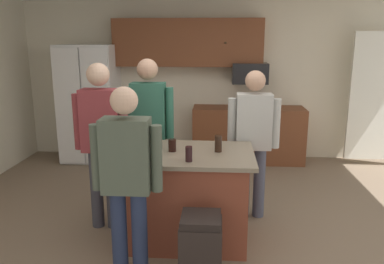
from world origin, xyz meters
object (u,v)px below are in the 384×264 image
object	(u,v)px
microwave_over_range	(250,73)
person_guest_by_door	(253,135)
glass_pilsner	(157,137)
glass_dark_ale	(218,144)
glass_short_whisky	(159,141)
tumbler_amber	(189,154)
person_guest_left	(149,125)
refrigerator	(90,104)
trash_bin	(201,250)
kitchen_island	(190,196)
glass_stout_tall	(172,145)
person_host_foreground	(101,135)
person_elder_center	(127,174)

from	to	relation	value
microwave_over_range	person_guest_by_door	bearing A→B (deg)	-92.73
glass_pilsner	glass_dark_ale	world-z (taller)	glass_pilsner
glass_pilsner	glass_dark_ale	distance (m)	0.66
glass_short_whisky	tumbler_amber	size ratio (longest dim) A/B	1.17
person_guest_left	glass_short_whisky	xyz separation A→B (m)	(0.20, -0.59, -0.03)
glass_short_whisky	tumbler_amber	bearing A→B (deg)	-48.41
refrigerator	trash_bin	xyz separation A→B (m)	(1.99, -3.32, -0.65)
kitchen_island	glass_stout_tall	bearing A→B (deg)	173.67
kitchen_island	person_guest_left	world-z (taller)	person_guest_left
person_host_foreground	person_elder_center	bearing A→B (deg)	-49.23
refrigerator	person_guest_left	distance (m)	2.33
microwave_over_range	person_guest_left	size ratio (longest dim) A/B	0.32
refrigerator	glass_pilsner	xyz separation A→B (m)	(1.49, -2.34, 0.06)
refrigerator	glass_dark_ale	distance (m)	3.32
person_guest_left	trash_bin	xyz separation A→B (m)	(0.66, -1.41, -0.73)
person_guest_left	glass_pilsner	xyz separation A→B (m)	(0.16, -0.42, -0.03)
glass_stout_tall	glass_short_whisky	size ratio (longest dim) A/B	0.74
person_host_foreground	tumbler_amber	distance (m)	1.07
microwave_over_range	glass_pilsner	size ratio (longest dim) A/B	3.38
glass_dark_ale	glass_pilsner	bearing A→B (deg)	160.72
person_elder_center	glass_stout_tall	world-z (taller)	person_elder_center
tumbler_amber	glass_short_whisky	bearing A→B (deg)	131.59
microwave_over_range	person_elder_center	world-z (taller)	person_elder_center
person_guest_by_door	glass_dark_ale	size ratio (longest dim) A/B	10.34
trash_bin	person_elder_center	bearing A→B (deg)	178.01
person_guest_left	tumbler_amber	world-z (taller)	person_guest_left
glass_short_whisky	tumbler_amber	xyz separation A→B (m)	(0.33, -0.37, -0.01)
person_guest_left	tumbler_amber	distance (m)	1.10
glass_stout_tall	glass_short_whisky	bearing A→B (deg)	156.50
glass_short_whisky	glass_dark_ale	bearing A→B (deg)	-4.26
glass_pilsner	glass_short_whisky	bearing A→B (deg)	-77.46
person_guest_left	glass_stout_tall	size ratio (longest dim) A/B	14.78
refrigerator	glass_dark_ale	xyz separation A→B (m)	(2.12, -2.56, 0.05)
person_guest_left	person_host_foreground	bearing A→B (deg)	-79.67
glass_stout_tall	trash_bin	distance (m)	1.06
person_guest_left	person_elder_center	xyz separation A→B (m)	(0.07, -1.38, -0.09)
person_guest_by_door	tumbler_amber	distance (m)	1.09
person_guest_left	glass_dark_ale	size ratio (longest dim) A/B	11.06
glass_pilsner	trash_bin	distance (m)	1.31
glass_short_whisky	tumbler_amber	distance (m)	0.49
microwave_over_range	glass_dark_ale	size ratio (longest dim) A/B	3.49
refrigerator	glass_short_whisky	world-z (taller)	refrigerator
person_host_foreground	refrigerator	bearing A→B (deg)	124.26
kitchen_island	person_guest_by_door	bearing A→B (deg)	41.91
refrigerator	person_elder_center	size ratio (longest dim) A/B	1.16
refrigerator	glass_dark_ale	world-z (taller)	refrigerator
person_guest_by_door	glass_dark_ale	distance (m)	0.67
kitchen_island	microwave_over_range	bearing A→B (deg)	74.40
kitchen_island	person_guest_left	xyz separation A→B (m)	(-0.52, 0.68, 0.57)
kitchen_island	trash_bin	world-z (taller)	kitchen_island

